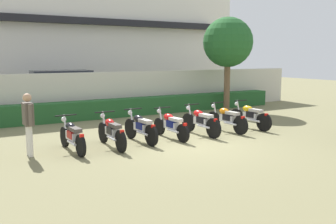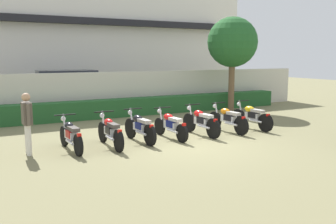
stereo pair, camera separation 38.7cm
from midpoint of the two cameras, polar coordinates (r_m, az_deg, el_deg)
ground at (r=11.01m, az=2.30°, el=-4.95°), size 60.00×60.00×0.00m
building at (r=24.59m, az=-17.16°, el=11.95°), size 22.37×6.50×8.43m
compound_wall at (r=16.69m, az=-10.00°, el=2.76°), size 21.25×0.30×1.87m
hedge_row at (r=16.10m, az=-9.07°, el=0.57°), size 17.00×0.70×0.75m
parked_car at (r=18.88m, az=-15.91°, el=3.21°), size 4.60×2.30×1.89m
tree_near_inspector at (r=18.05m, az=8.44°, el=10.34°), size 2.33×2.33×4.38m
motorcycle_in_row_0 at (r=10.48m, az=-15.36°, el=-3.47°), size 0.60×1.87×0.95m
motorcycle_in_row_1 at (r=10.73m, az=-9.59°, el=-2.96°), size 0.60×1.96×0.96m
motorcycle_in_row_2 at (r=11.26m, az=-5.17°, el=-2.31°), size 0.60×1.87×0.97m
motorcycle_in_row_3 at (r=11.71m, az=-0.53°, el=-1.95°), size 0.60×1.89×0.94m
motorcycle_in_row_4 at (r=12.26m, az=4.07°, el=-1.41°), size 0.60×1.93×0.98m
motorcycle_in_row_5 at (r=12.94m, az=8.04°, el=-0.98°), size 0.60×1.94×0.96m
motorcycle_in_row_6 at (r=13.64m, az=11.53°, el=-0.56°), size 0.60×1.95×0.97m
inspector_person at (r=10.29m, az=-21.44°, el=-1.06°), size 0.22×0.66×1.62m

